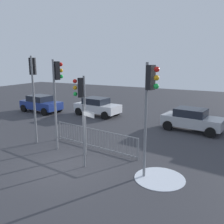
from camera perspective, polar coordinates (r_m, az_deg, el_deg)
The scene contains 11 objects.
ground_plane at distance 11.27m, azimuth -10.16°, elevation -12.05°, with size 60.00×60.00×0.00m, color #38383D.
traffic_light_rear_left at distance 9.09m, azimuth 8.82°, elevation 3.90°, with size 0.55×0.37×4.51m.
traffic_light_mid_left at distance 12.50m, azimuth -12.88°, elevation 6.33°, with size 0.38×0.54×4.61m.
traffic_light_mid_right at distance 11.50m, azimuth -7.29°, elevation 3.32°, with size 0.52×0.41×3.87m.
traffic_light_rear_right at distance 13.88m, azimuth -18.00°, elevation 7.15°, with size 0.41×0.52×4.79m.
direction_sign_post at distance 10.35m, azimuth -6.43°, elevation -4.86°, with size 0.74×0.34×2.78m.
pedestrian_guard_railing at distance 12.81m, azimuth -4.20°, elevation -6.20°, with size 5.28×0.81×1.07m.
car_silver_trailing at distance 16.70m, azimuth 18.31°, elevation -1.62°, with size 4.00×2.36×1.47m.
car_blue_near at distance 22.44m, azimuth -16.40°, elevation 1.96°, with size 3.96×2.26×1.47m.
car_white_mid at distance 20.25m, azimuth -3.51°, elevation 1.36°, with size 3.96×2.27×1.47m.
snow_patch_kerb at distance 10.11m, azimuth 11.14°, elevation -15.03°, with size 1.99×1.99×0.01m, color silver.
Camera 1 is at (6.37, -8.07, 4.62)m, focal length 38.88 mm.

